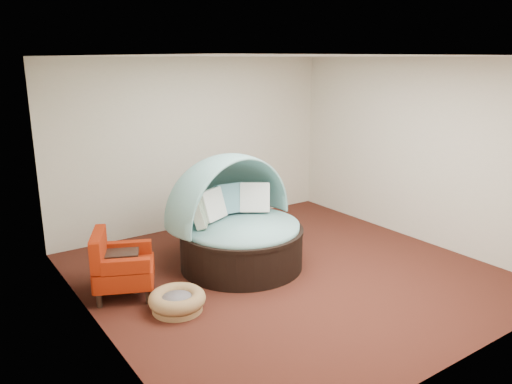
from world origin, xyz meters
TOP-DOWN VIEW (x-y plane):
  - floor at (0.00, 0.00)m, footprint 5.00×5.00m
  - wall_back at (0.00, 2.50)m, footprint 5.00×0.00m
  - wall_front at (0.00, -2.50)m, footprint 5.00×0.00m
  - wall_left at (-2.50, 0.00)m, footprint 0.00×5.00m
  - wall_right at (2.50, 0.00)m, footprint 0.00×5.00m
  - ceiling at (0.00, 0.00)m, footprint 5.00×5.00m
  - canopy_daybed at (-0.39, 0.65)m, footprint 1.99×1.94m
  - pet_basket at (-1.66, -0.08)m, footprint 0.71×0.71m
  - red_armchair at (-2.05, 0.66)m, footprint 0.92×0.92m
  - side_table at (-2.00, 0.87)m, footprint 0.71×0.71m

SIDE VIEW (x-z plane):
  - floor at x=0.00m, z-range 0.00..0.00m
  - pet_basket at x=-1.66m, z-range 0.00..0.23m
  - side_table at x=-2.00m, z-range 0.08..0.59m
  - red_armchair at x=-2.05m, z-range -0.03..0.78m
  - canopy_daybed at x=-0.39m, z-range -0.06..1.49m
  - wall_back at x=0.00m, z-range -1.10..3.90m
  - wall_front at x=0.00m, z-range -1.10..3.90m
  - wall_left at x=-2.50m, z-range -1.10..3.90m
  - wall_right at x=2.50m, z-range -1.10..3.90m
  - ceiling at x=0.00m, z-range 2.80..2.80m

